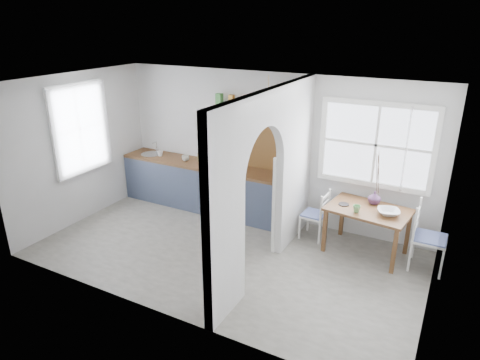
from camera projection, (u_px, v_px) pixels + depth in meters
The scene contains 26 objects.
floor at pixel (225, 254), 6.65m from camera, with size 5.80×3.20×0.01m, color gray.
ceiling at pixel (223, 84), 5.72m from camera, with size 5.80×3.20×0.01m, color silver.
walls at pixel (224, 175), 6.18m from camera, with size 5.81×3.21×2.60m.
partition at pixel (270, 172), 5.87m from camera, with size 0.12×3.20×2.60m.
kitchen_window at pixel (79, 129), 7.32m from camera, with size 0.10×1.16×1.50m, color white, non-canonical shape.
nook_window at pixel (376, 145), 6.57m from camera, with size 1.76×0.10×1.30m, color white, non-canonical shape.
counter at pixel (208, 186), 8.07m from camera, with size 3.50×0.60×0.90m.
sink at pixel (151, 155), 8.47m from camera, with size 0.40×0.40×0.02m, color silver.
backsplash at pixel (259, 144), 7.55m from camera, with size 1.65×0.03×0.90m, color brown.
shelf at pixel (257, 108), 7.25m from camera, with size 1.75×0.20×0.21m.
pendant_lamp at pixel (268, 121), 6.86m from camera, with size 0.26×0.26×0.16m, color white.
utensil_rail at pixel (287, 155), 6.60m from camera, with size 0.02×0.02×0.50m, color silver.
dining_table at pixel (366, 231), 6.56m from camera, with size 1.19×0.79×0.74m, color brown, non-canonical shape.
chair_left at pixel (314, 214), 7.00m from camera, with size 0.38×0.38×0.84m, color white, non-canonical shape.
chair_right at pixel (430, 238), 6.09m from camera, with size 0.46×0.46×1.00m, color white, non-canonical shape.
kettle at pixel (278, 171), 7.19m from camera, with size 0.21×0.17×0.25m, color white, non-canonical shape.
mug_a at pixel (160, 153), 8.33m from camera, with size 0.12×0.12×0.11m, color white.
mug_b at pixel (185, 158), 8.05m from camera, with size 0.14×0.14×0.11m, color silver.
knife_block at pixel (210, 158), 7.91m from camera, with size 0.10×0.14×0.21m, color black.
jar at pixel (200, 157), 8.04m from camera, with size 0.09×0.09×0.15m, color olive.
towel_magenta at pixel (284, 221), 7.10m from camera, with size 0.02×0.03×0.60m, color #AB1C65.
towel_orange at pixel (284, 223), 7.09m from camera, with size 0.02×0.03×0.53m, color orange.
bowl at pixel (388, 212), 6.23m from camera, with size 0.32×0.32×0.08m, color silver.
table_cup at pixel (357, 209), 6.31m from camera, with size 0.11×0.11×0.11m, color #69A663.
plate at pixel (344, 204), 6.57m from camera, with size 0.16×0.16×0.01m, color black.
vase at pixel (374, 198), 6.57m from camera, with size 0.20×0.20×0.21m, color #54325A.
Camera 1 is at (2.94, -5.00, 3.45)m, focal length 32.00 mm.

